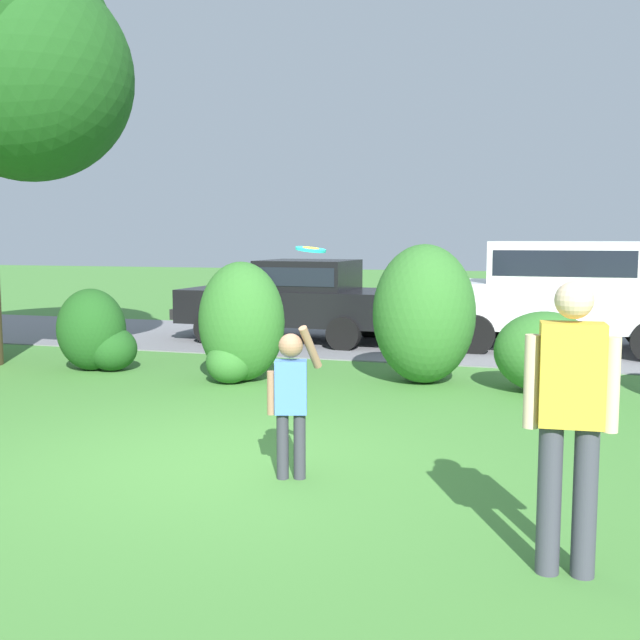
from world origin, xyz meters
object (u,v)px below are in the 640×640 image
frisbee (311,249)px  adult_onlooker (570,412)px  child_thrower (291,393)px  parked_suv (563,290)px  parked_sedan (298,297)px

frisbee → adult_onlooker: bearing=-42.3°
child_thrower → frisbee: (-0.09, 0.80, 1.16)m
parked_suv → child_thrower: bearing=-105.1°
parked_sedan → child_thrower: (2.64, -7.95, -0.13)m
adult_onlooker → frisbee: bearing=137.7°
child_thrower → parked_suv: bearing=74.9°
parked_suv → child_thrower: parked_suv is taller
child_thrower → adult_onlooker: (2.14, -1.22, 0.27)m
parked_sedan → frisbee: size_ratio=15.76×
adult_onlooker → parked_sedan: bearing=117.5°
parked_sedan → parked_suv: parked_suv is taller
parked_sedan → adult_onlooker: size_ratio=2.56×
frisbee → parked_suv: bearing=72.7°
frisbee → adult_onlooker: size_ratio=0.16×
child_thrower → parked_sedan: bearing=108.4°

